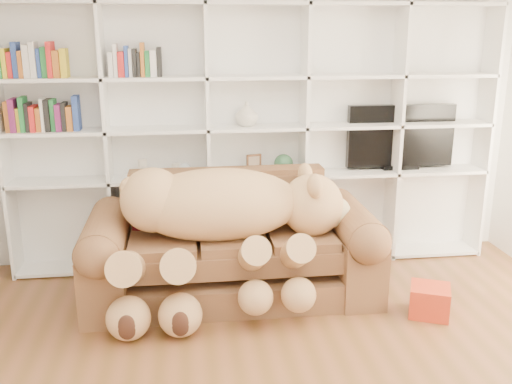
{
  "coord_description": "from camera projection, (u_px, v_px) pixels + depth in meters",
  "views": [
    {
      "loc": [
        -0.67,
        -2.77,
        2.17
      ],
      "look_at": [
        -0.09,
        1.63,
        0.88
      ],
      "focal_mm": 40.0,
      "sensor_mm": 36.0,
      "label": 1
    }
  ],
  "objects": [
    {
      "name": "bookshelf",
      "position": [
        229.0,
        126.0,
        5.18
      ],
      "size": [
        4.43,
        0.35,
        2.4
      ],
      "color": "white",
      "rests_on": "floor"
    },
    {
      "name": "shelf_vase",
      "position": [
        247.0,
        114.0,
        5.12
      ],
      "size": [
        0.24,
        0.24,
        0.22
      ],
      "primitive_type": "imported",
      "rotation": [
        0.0,
        0.0,
        0.16
      ],
      "color": "beige",
      "rests_on": "bookshelf"
    },
    {
      "name": "picture_frame",
      "position": [
        254.0,
        164.0,
        5.25
      ],
      "size": [
        0.14,
        0.06,
        0.18
      ],
      "primitive_type": "cube",
      "rotation": [
        0.0,
        0.0,
        0.26
      ],
      "color": "#53321C",
      "rests_on": "bookshelf"
    },
    {
      "name": "teddy_bear",
      "position": [
        221.0,
        221.0,
        4.45
      ],
      "size": [
        1.95,
        1.02,
        1.13
      ],
      "rotation": [
        0.0,
        0.0,
        -0.14
      ],
      "color": "tan",
      "rests_on": "sofa"
    },
    {
      "name": "snow_globe",
      "position": [
        185.0,
        169.0,
        5.18
      ],
      "size": [
        0.12,
        0.12,
        0.12
      ],
      "primitive_type": "sphere",
      "color": "silver",
      "rests_on": "bookshelf"
    },
    {
      "name": "figurine_short",
      "position": [
        176.0,
        170.0,
        5.17
      ],
      "size": [
        0.1,
        0.1,
        0.13
      ],
      "primitive_type": "cylinder",
      "rotation": [
        0.0,
        0.0,
        0.39
      ],
      "color": "beige",
      "rests_on": "bookshelf"
    },
    {
      "name": "tv",
      "position": [
        400.0,
        137.0,
        5.42
      ],
      "size": [
        1.03,
        0.18,
        0.61
      ],
      "color": "black",
      "rests_on": "bookshelf"
    },
    {
      "name": "gift_box",
      "position": [
        429.0,
        301.0,
        4.45
      ],
      "size": [
        0.38,
        0.37,
        0.24
      ],
      "primitive_type": "cube",
      "rotation": [
        0.0,
        0.0,
        -0.42
      ],
      "color": "red",
      "rests_on": "floor"
    },
    {
      "name": "green_vase",
      "position": [
        284.0,
        164.0,
        5.29
      ],
      "size": [
        0.18,
        0.18,
        0.18
      ],
      "primitive_type": "sphere",
      "color": "#315F3D",
      "rests_on": "bookshelf"
    },
    {
      "name": "sofa",
      "position": [
        232.0,
        251.0,
        4.75
      ],
      "size": [
        2.37,
        1.02,
        0.99
      ],
      "color": "brown",
      "rests_on": "floor"
    },
    {
      "name": "figurine_tall",
      "position": [
        143.0,
        169.0,
        5.13
      ],
      "size": [
        0.1,
        0.1,
        0.17
      ],
      "primitive_type": "cylinder",
      "rotation": [
        0.0,
        0.0,
        -0.25
      ],
      "color": "beige",
      "rests_on": "bookshelf"
    },
    {
      "name": "wall_back",
      "position": [
        253.0,
        119.0,
        5.33
      ],
      "size": [
        5.0,
        0.02,
        2.7
      ],
      "primitive_type": "cube",
      "color": "silver",
      "rests_on": "floor"
    },
    {
      "name": "throw_pillow",
      "position": [
        160.0,
        209.0,
        4.74
      ],
      "size": [
        0.46,
        0.32,
        0.44
      ],
      "primitive_type": "cube",
      "rotation": [
        -0.24,
        0.0,
        -0.21
      ],
      "color": "#5A0F16",
      "rests_on": "sofa"
    }
  ]
}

